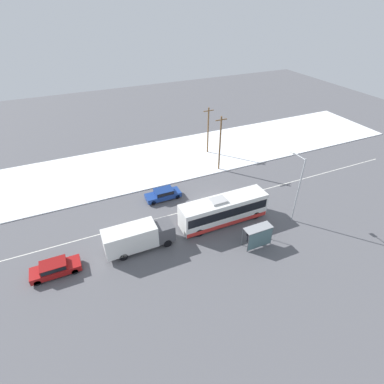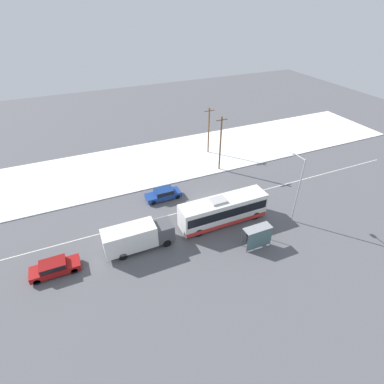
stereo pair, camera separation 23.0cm
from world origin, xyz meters
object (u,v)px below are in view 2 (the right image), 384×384
(sedan_car, at_px, (163,194))
(parked_car_near_truck, at_px, (54,267))
(bus_shelter, at_px, (259,235))
(utility_pole_snowlot, at_px, (209,130))
(box_truck, at_px, (137,236))
(city_bus, at_px, (223,210))
(pedestrian_at_stop, at_px, (249,233))
(utility_pole_roadside, at_px, (220,143))
(streetlamp, at_px, (297,183))

(sedan_car, height_order, parked_car_near_truck, parked_car_near_truck)
(bus_shelter, height_order, utility_pole_snowlot, utility_pole_snowlot)
(box_truck, bearing_deg, utility_pole_snowlot, 45.81)
(sedan_car, bearing_deg, city_bus, 123.28)
(pedestrian_at_stop, bearing_deg, sedan_car, 117.14)
(sedan_car, height_order, bus_shelter, bus_shelter)
(sedan_car, bearing_deg, pedestrian_at_stop, 117.14)
(sedan_car, distance_m, utility_pole_roadside, 11.70)
(bus_shelter, relative_size, utility_pole_roadside, 0.36)
(pedestrian_at_stop, height_order, streetlamp, streetlamp)
(box_truck, height_order, utility_pole_roadside, utility_pole_roadside)
(city_bus, height_order, utility_pole_snowlot, utility_pole_snowlot)
(parked_car_near_truck, height_order, utility_pole_snowlot, utility_pole_snowlot)
(box_truck, height_order, sedan_car, box_truck)
(city_bus, relative_size, streetlamp, 1.27)
(box_truck, height_order, parked_car_near_truck, box_truck)
(sedan_car, height_order, utility_pole_roadside, utility_pole_roadside)
(pedestrian_at_stop, distance_m, utility_pole_snowlot, 22.18)
(pedestrian_at_stop, xyz_separation_m, utility_pole_roadside, (4.54, 15.34, 3.37))
(sedan_car, distance_m, utility_pole_snowlot, 15.42)
(box_truck, xyz_separation_m, bus_shelter, (11.83, -4.95, 0.04))
(sedan_car, xyz_separation_m, bus_shelter, (6.29, -12.59, 0.90))
(bus_shelter, height_order, streetlamp, streetlamp)
(streetlamp, bearing_deg, city_bus, 160.26)
(parked_car_near_truck, bearing_deg, sedan_car, 29.01)
(box_truck, xyz_separation_m, streetlamp, (18.10, -2.53, 3.53))
(parked_car_near_truck, distance_m, streetlamp, 26.93)
(city_bus, bearing_deg, utility_pole_snowlot, 69.15)
(bus_shelter, bearing_deg, utility_pole_roadside, 75.98)
(parked_car_near_truck, height_order, utility_pole_roadside, utility_pole_roadside)
(pedestrian_at_stop, bearing_deg, city_bus, 103.92)
(bus_shelter, bearing_deg, sedan_car, 116.53)
(box_truck, distance_m, utility_pole_snowlot, 24.47)
(sedan_car, bearing_deg, utility_pole_roadside, -159.47)
(city_bus, bearing_deg, box_truck, -178.75)
(city_bus, distance_m, box_truck, 10.41)
(box_truck, relative_size, sedan_car, 1.59)
(city_bus, height_order, streetlamp, streetlamp)
(city_bus, bearing_deg, streetlamp, -19.74)
(city_bus, xyz_separation_m, bus_shelter, (1.42, -5.18, -0.01))
(box_truck, bearing_deg, city_bus, 1.25)
(utility_pole_roadside, bearing_deg, streetlamp, -81.29)
(sedan_car, xyz_separation_m, utility_pole_snowlot, (11.43, 9.81, 3.30))
(pedestrian_at_stop, distance_m, streetlamp, 7.96)
(utility_pole_roadside, bearing_deg, city_bus, -116.08)
(bus_shelter, relative_size, utility_pole_snowlot, 0.39)
(parked_car_near_truck, relative_size, utility_pole_snowlot, 0.60)
(city_bus, distance_m, utility_pole_roadside, 12.89)
(city_bus, distance_m, pedestrian_at_stop, 4.20)
(parked_car_near_truck, bearing_deg, bus_shelter, -13.62)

